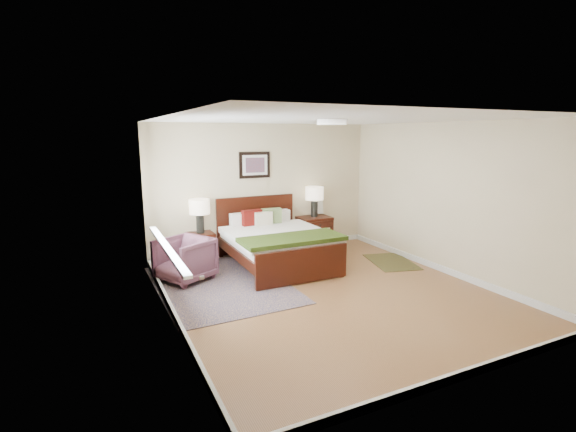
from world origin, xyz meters
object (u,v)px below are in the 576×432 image
(nightstand_right, at_px, (314,229))
(lamp_left, at_px, (200,209))
(rug_persian, at_px, (221,284))
(armchair, at_px, (185,260))
(bed, at_px, (276,238))
(lamp_right, at_px, (314,196))
(nightstand_left, at_px, (201,240))

(nightstand_right, bearing_deg, lamp_left, 179.69)
(nightstand_right, distance_m, rug_persian, 2.70)
(armchair, xyz_separation_m, rug_persian, (0.45, -0.42, -0.34))
(armchair, bearing_deg, nightstand_right, 78.07)
(bed, distance_m, lamp_right, 1.54)
(armchair, distance_m, rug_persian, 0.70)
(lamp_left, height_order, lamp_right, lamp_right)
(nightstand_left, relative_size, lamp_right, 0.90)
(lamp_right, bearing_deg, lamp_left, 180.00)
(bed, height_order, lamp_left, lamp_left)
(nightstand_left, bearing_deg, lamp_left, 90.00)
(rug_persian, bearing_deg, nightstand_left, 87.75)
(nightstand_left, xyz_separation_m, armchair, (-0.47, -0.83, -0.08))
(nightstand_right, xyz_separation_m, lamp_left, (-2.34, 0.01, 0.60))
(nightstand_left, xyz_separation_m, lamp_left, (0.00, 0.02, 0.55))
(rug_persian, bearing_deg, lamp_left, 87.77)
(lamp_left, xyz_separation_m, lamp_right, (2.34, 0.00, 0.10))
(bed, relative_size, nightstand_right, 3.15)
(nightstand_right, xyz_separation_m, lamp_right, (-0.00, 0.01, 0.69))
(rug_persian, bearing_deg, bed, 21.71)
(nightstand_right, height_order, rug_persian, nightstand_right)
(bed, xyz_separation_m, lamp_right, (1.20, 0.78, 0.57))
(lamp_right, bearing_deg, nightstand_right, -90.00)
(armchair, height_order, rug_persian, armchair)
(bed, bearing_deg, armchair, -177.27)
(nightstand_left, bearing_deg, nightstand_right, 0.18)
(bed, height_order, rug_persian, bed)
(lamp_right, height_order, rug_persian, lamp_right)
(lamp_left, distance_m, armchair, 1.16)
(lamp_left, xyz_separation_m, armchair, (-0.47, -0.85, -0.63))
(bed, height_order, nightstand_right, bed)
(bed, bearing_deg, lamp_left, 145.81)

